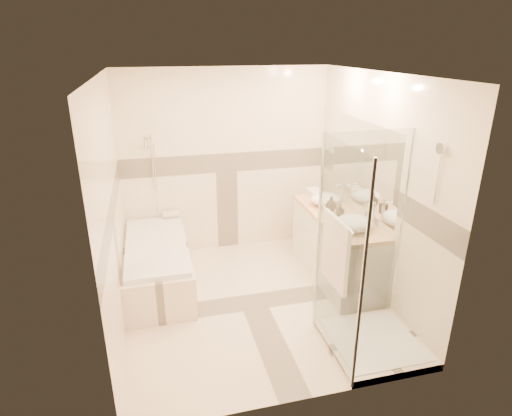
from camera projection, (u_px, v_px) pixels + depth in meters
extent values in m
cube|color=#F8E1C5|center=(253.00, 302.00, 4.90)|extent=(2.80, 3.00, 0.01)
cube|color=white|center=(252.00, 73.00, 3.99)|extent=(2.80, 3.00, 0.01)
cube|color=#FDE6CA|center=(226.00, 163.00, 5.81)|extent=(2.80, 0.01, 2.50)
cube|color=#FDE6CA|center=(302.00, 268.00, 3.08)|extent=(2.80, 0.01, 2.50)
cube|color=#FDE6CA|center=(111.00, 212.00, 4.12)|extent=(0.01, 3.00, 2.50)
cube|color=#FDE6CA|center=(375.00, 189.00, 4.77)|extent=(0.01, 3.00, 2.50)
cube|color=white|center=(362.00, 165.00, 4.96)|extent=(0.01, 1.60, 1.00)
cylinder|color=silver|center=(152.00, 161.00, 5.51)|extent=(0.02, 0.02, 0.70)
cube|color=#FDE6CA|center=(158.00, 266.00, 5.16)|extent=(0.75, 1.70, 0.50)
cube|color=white|center=(156.00, 246.00, 5.06)|extent=(0.69, 1.60, 0.06)
ellipsoid|color=white|center=(156.00, 249.00, 5.08)|extent=(0.56, 1.40, 0.16)
cube|color=white|center=(335.00, 248.00, 5.28)|extent=(0.55, 1.60, 0.80)
cylinder|color=silver|center=(327.00, 255.00, 4.80)|extent=(0.01, 0.24, 0.01)
cylinder|color=silver|center=(303.00, 227.00, 5.52)|extent=(0.01, 0.24, 0.01)
cube|color=#F0B87F|center=(338.00, 216.00, 5.13)|extent=(0.57, 1.62, 0.05)
cube|color=#FDE6CA|center=(374.00, 344.00, 4.15)|extent=(0.90, 0.90, 0.08)
cube|color=white|center=(374.00, 340.00, 4.13)|extent=(0.80, 0.80, 0.01)
cube|color=white|center=(338.00, 258.00, 3.69)|extent=(0.01, 0.90, 2.00)
cube|color=white|center=(361.00, 232.00, 4.19)|extent=(0.90, 0.01, 2.00)
cylinder|color=silver|center=(362.00, 284.00, 3.28)|extent=(0.03, 0.03, 2.00)
cylinder|color=silver|center=(318.00, 236.00, 4.09)|extent=(0.03, 0.03, 2.00)
cylinder|color=silver|center=(402.00, 227.00, 4.30)|extent=(0.03, 0.03, 2.00)
cylinder|color=silver|center=(441.00, 148.00, 3.55)|extent=(0.03, 0.10, 0.10)
cylinder|color=silver|center=(337.00, 220.00, 3.55)|extent=(0.02, 0.60, 0.02)
cube|color=white|center=(335.00, 252.00, 3.66)|extent=(0.04, 0.48, 0.62)
ellipsoid|color=white|center=(325.00, 199.00, 5.40)|extent=(0.38, 0.38, 0.15)
ellipsoid|color=white|center=(354.00, 223.00, 4.68)|extent=(0.40, 0.40, 0.16)
cylinder|color=silver|center=(342.00, 193.00, 5.43)|extent=(0.03, 0.03, 0.26)
cylinder|color=silver|center=(339.00, 185.00, 5.38)|extent=(0.09, 0.02, 0.02)
cylinder|color=silver|center=(373.00, 215.00, 4.70)|extent=(0.03, 0.03, 0.30)
cylinder|color=silver|center=(370.00, 205.00, 4.64)|extent=(0.11, 0.03, 0.03)
imported|color=black|center=(340.00, 211.00, 5.00)|extent=(0.08, 0.08, 0.17)
imported|color=black|center=(331.00, 203.00, 5.23)|extent=(0.15, 0.15, 0.17)
cube|color=white|center=(315.00, 193.00, 5.72)|extent=(0.18, 0.28, 0.09)
cylinder|color=white|center=(171.00, 214.00, 5.77)|extent=(0.21, 0.10, 0.10)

